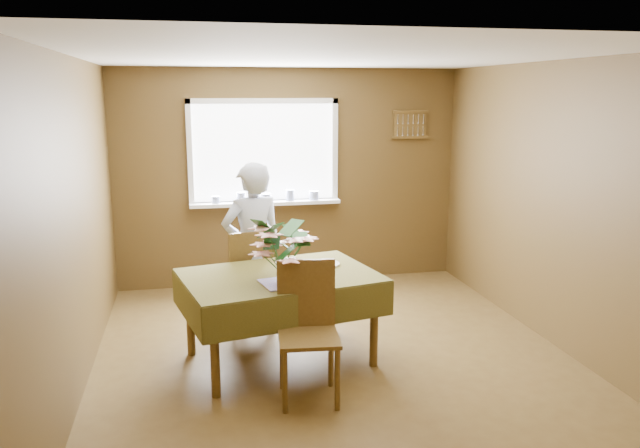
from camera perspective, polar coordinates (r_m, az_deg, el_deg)
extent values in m
plane|color=brown|center=(5.49, 1.22, -11.98)|extent=(4.50, 4.50, 0.00)
plane|color=white|center=(5.02, 1.35, 15.08)|extent=(4.50, 4.50, 0.00)
plane|color=brown|center=(7.29, -2.78, 4.25)|extent=(4.00, 0.00, 4.00)
plane|color=brown|center=(3.03, 11.14, -7.03)|extent=(4.00, 0.00, 4.00)
plane|color=brown|center=(5.05, -21.40, -0.02)|extent=(0.00, 4.50, 4.50)
plane|color=brown|center=(5.89, 20.58, 1.66)|extent=(0.00, 4.50, 4.50)
cube|color=white|center=(7.20, -5.16, 6.52)|extent=(1.60, 0.01, 1.10)
cube|color=white|center=(7.15, -5.23, 11.14)|extent=(1.72, 0.06, 0.06)
cube|color=white|center=(7.26, -5.06, 1.95)|extent=(1.72, 0.06, 0.06)
cube|color=white|center=(7.13, -11.82, 6.27)|extent=(0.06, 0.06, 1.22)
cube|color=white|center=(7.33, 1.35, 6.66)|extent=(0.06, 0.06, 1.22)
cube|color=white|center=(7.19, -4.99, 1.93)|extent=(1.72, 0.20, 0.04)
cylinder|color=white|center=(7.12, -9.49, 2.20)|extent=(0.09, 0.09, 0.08)
cylinder|color=white|center=(7.13, -7.23, 2.43)|extent=(0.11, 0.11, 0.12)
cylinder|color=white|center=(7.16, -4.98, 2.43)|extent=(0.12, 0.12, 0.09)
cylinder|color=white|center=(7.20, -2.76, 2.65)|extent=(0.10, 0.10, 0.13)
cylinder|color=white|center=(7.25, -0.56, 2.64)|extent=(0.11, 0.11, 0.10)
cube|color=brown|center=(7.58, 8.22, 8.99)|extent=(0.40, 0.03, 0.30)
cube|color=brown|center=(7.56, 8.30, 10.12)|extent=(0.44, 0.04, 0.03)
cube|color=brown|center=(7.57, 8.23, 7.85)|extent=(0.44, 0.04, 0.03)
cylinder|color=brown|center=(4.74, -9.60, -11.49)|extent=(0.07, 0.07, 0.71)
cylinder|color=brown|center=(5.19, 4.96, -9.23)|extent=(0.07, 0.07, 0.71)
cylinder|color=brown|center=(5.50, -11.79, -8.22)|extent=(0.07, 0.07, 0.71)
cylinder|color=brown|center=(5.89, 1.03, -6.58)|extent=(0.07, 0.07, 0.71)
cube|color=brown|center=(5.17, -3.72, -4.94)|extent=(1.66, 1.28, 0.04)
cube|color=#423D18|center=(5.16, -3.73, -4.68)|extent=(1.73, 1.35, 0.01)
cube|color=#423D18|center=(4.74, -1.49, -8.02)|extent=(1.52, 0.33, 0.28)
cube|color=#423D18|center=(5.68, -5.55, -4.66)|extent=(1.52, 0.33, 0.28)
cube|color=#423D18|center=(5.01, -12.12, -7.19)|extent=(0.23, 1.03, 0.28)
cube|color=#423D18|center=(5.51, 3.91, -5.18)|extent=(0.23, 1.03, 0.28)
cube|color=#4C61D7|center=(4.94, -2.73, -5.32)|extent=(0.50, 0.41, 0.01)
cylinder|color=brown|center=(6.25, -5.26, -6.74)|extent=(0.04, 0.04, 0.46)
cylinder|color=brown|center=(6.18, -8.57, -7.05)|extent=(0.04, 0.04, 0.46)
cylinder|color=brown|center=(5.92, -4.40, -7.82)|extent=(0.04, 0.04, 0.46)
cylinder|color=brown|center=(5.84, -7.89, -8.17)|extent=(0.04, 0.04, 0.46)
cube|color=brown|center=(5.97, -6.59, -5.23)|extent=(0.47, 0.47, 0.03)
cube|color=brown|center=(5.71, -6.22, -3.22)|extent=(0.43, 0.08, 0.51)
cylinder|color=brown|center=(4.52, -3.23, -14.24)|extent=(0.04, 0.04, 0.47)
cylinder|color=brown|center=(4.55, 1.60, -14.03)|extent=(0.04, 0.04, 0.47)
cylinder|color=brown|center=(4.85, -3.48, -12.31)|extent=(0.04, 0.04, 0.47)
cylinder|color=brown|center=(4.88, 1.00, -12.13)|extent=(0.04, 0.04, 0.47)
cube|color=brown|center=(4.60, -1.04, -10.35)|extent=(0.48, 0.48, 0.03)
cube|color=brown|center=(4.69, -1.28, -6.32)|extent=(0.44, 0.07, 0.52)
imported|color=white|center=(5.80, -6.18, -2.27)|extent=(0.67, 0.53, 1.61)
cylinder|color=white|center=(4.90, -3.40, -4.69)|extent=(0.11, 0.11, 0.13)
cylinder|color=#33662D|center=(4.87, -3.41, -3.50)|extent=(0.06, 0.06, 0.10)
cylinder|color=white|center=(5.43, 0.53, -3.67)|extent=(0.29, 0.29, 0.01)
cube|color=silver|center=(4.97, -1.24, -5.13)|extent=(0.02, 0.22, 0.00)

